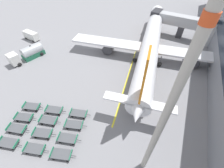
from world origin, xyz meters
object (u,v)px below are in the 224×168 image
airplane (151,44)px  service_van (31,35)px  baggage_dolly_row_near_col_b (35,149)px  baggage_dolly_row_mid_a_col_c (68,138)px  baggage_dolly_row_mid_b_col_a (24,117)px  baggage_dolly_row_far_col_c (79,113)px  baggage_dolly_row_mid_a_col_a (17,129)px  baggage_dolly_row_near_col_a (9,143)px  baggage_dolly_row_far_col_a (32,106)px  baggage_dolly_row_near_col_c (62,154)px  fuel_tanker_secondary (29,53)px  apron_light_mast (171,102)px  baggage_dolly_row_mid_b_col_b (49,120)px  baggage_dolly_row_far_col_b (54,110)px  baggage_dolly_row_mid_a_col_b (43,133)px  baggage_dolly_row_mid_b_col_c (74,125)px

airplane → service_van: size_ratio=8.84×
baggage_dolly_row_near_col_b → baggage_dolly_row_mid_a_col_c: (3.31, 3.17, 0.00)m
baggage_dolly_row_mid_a_col_c → baggage_dolly_row_mid_b_col_a: (-8.77, 0.03, 0.00)m
baggage_dolly_row_mid_a_col_c → baggage_dolly_row_far_col_c: (-0.94, 4.38, 0.00)m
airplane → baggage_dolly_row_mid_a_col_a: 31.68m
baggage_dolly_row_near_col_a → baggage_dolly_row_far_col_a: size_ratio=1.00×
airplane → baggage_dolly_row_far_col_c: airplane is taller
baggage_dolly_row_near_col_c → baggage_dolly_row_far_col_a: same height
baggage_dolly_row_far_col_c → fuel_tanker_secondary: bearing=155.5°
baggage_dolly_row_far_col_c → apron_light_mast: (12.18, -3.16, 13.08)m
service_van → apron_light_mast: bearing=-26.8°
airplane → baggage_dolly_row_mid_b_col_b: 27.38m
airplane → baggage_dolly_row_mid_a_col_a: (-13.56, -28.47, -3.09)m
baggage_dolly_row_near_col_a → baggage_dolly_row_far_col_b: bearing=73.0°
baggage_dolly_row_far_col_a → apron_light_mast: bearing=-2.8°
baggage_dolly_row_mid_b_col_a → baggage_dolly_row_far_col_b: 4.82m
baggage_dolly_row_near_col_b → baggage_dolly_row_mid_b_col_b: bearing=107.1°
service_van → baggage_dolly_row_far_col_b: bearing=-37.9°
fuel_tanker_secondary → baggage_dolly_row_near_col_a: 22.56m
baggage_dolly_row_near_col_b → baggage_dolly_row_mid_a_col_b: same height
baggage_dolly_row_near_col_c → baggage_dolly_row_mid_a_col_a: 8.76m
airplane → baggage_dolly_row_mid_a_col_a: airplane is taller
airplane → baggage_dolly_row_mid_b_col_c: 25.12m
baggage_dolly_row_mid_b_col_a → baggage_dolly_row_near_col_a: bearing=-72.2°
baggage_dolly_row_mid_a_col_c → apron_light_mast: 17.29m
baggage_dolly_row_near_col_a → baggage_dolly_row_far_col_c: same height
baggage_dolly_row_near_col_b → baggage_dolly_row_mid_a_col_a: same height
fuel_tanker_secondary → baggage_dolly_row_near_col_c: fuel_tanker_secondary is taller
baggage_dolly_row_mid_b_col_a → baggage_dolly_row_near_col_b: bearing=-30.5°
baggage_dolly_row_near_col_a → baggage_dolly_row_mid_a_col_a: same height
airplane → baggage_dolly_row_near_col_b: airplane is taller
baggage_dolly_row_far_col_a → apron_light_mast: (20.52, -1.00, 13.08)m
service_van → fuel_tanker_secondary: bearing=-47.7°
service_van → baggage_dolly_row_mid_a_col_c: bearing=-36.9°
baggage_dolly_row_near_col_c → baggage_dolly_row_far_col_a: bearing=155.7°
baggage_dolly_row_mid_a_col_a → baggage_dolly_row_mid_b_col_a: (-0.60, 1.98, 0.00)m
baggage_dolly_row_mid_a_col_b → baggage_dolly_row_near_col_c: bearing=-16.4°
airplane → baggage_dolly_row_mid_a_col_a: size_ratio=12.53×
service_van → baggage_dolly_row_near_col_b: service_van is taller
baggage_dolly_row_near_col_b → baggage_dolly_row_near_col_a: bearing=-167.3°
airplane → baggage_dolly_row_mid_a_col_c: bearing=-101.5°
baggage_dolly_row_near_col_b → baggage_dolly_row_near_col_c: 4.02m
baggage_dolly_row_mid_a_col_b → apron_light_mast: (15.21, 2.10, 13.08)m
fuel_tanker_secondary → baggage_dolly_row_mid_b_col_b: fuel_tanker_secondary is taller
baggage_dolly_row_mid_b_col_a → baggage_dolly_row_far_col_c: size_ratio=1.00×
fuel_tanker_secondary → baggage_dolly_row_near_col_c: 27.07m
baggage_dolly_row_mid_a_col_c → baggage_dolly_row_mid_b_col_c: size_ratio=1.00×
baggage_dolly_row_mid_a_col_a → baggage_dolly_row_far_col_a: (-1.11, 4.17, 0.00)m
baggage_dolly_row_mid_b_col_b → baggage_dolly_row_far_col_c: 4.88m
baggage_dolly_row_mid_a_col_b → baggage_dolly_row_far_col_b: (-1.21, 4.13, 0.00)m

